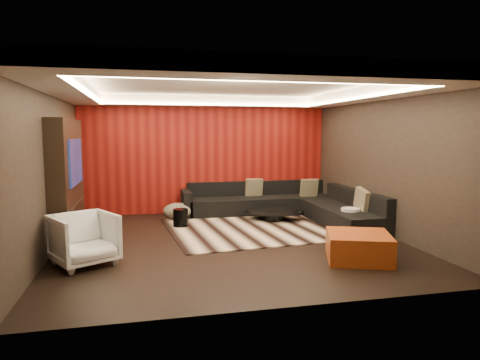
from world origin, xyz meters
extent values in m
cube|color=black|center=(0.00, 0.00, -0.01)|extent=(6.00, 6.00, 0.02)
cube|color=silver|center=(0.00, 0.00, 2.81)|extent=(6.00, 6.00, 0.02)
cube|color=black|center=(0.00, 3.01, 1.40)|extent=(6.00, 0.02, 2.80)
cube|color=black|center=(-3.01, 0.00, 1.40)|extent=(0.02, 6.00, 2.80)
cube|color=black|center=(3.01, 0.00, 1.40)|extent=(0.02, 6.00, 2.80)
cube|color=#6B0C0A|center=(0.00, 2.97, 1.40)|extent=(5.98, 0.05, 2.78)
cube|color=silver|center=(0.00, 2.70, 2.69)|extent=(6.00, 0.60, 0.22)
cube|color=silver|center=(0.00, -2.70, 2.69)|extent=(6.00, 0.60, 0.22)
cube|color=silver|center=(-2.70, 0.00, 2.69)|extent=(0.60, 4.80, 0.22)
cube|color=silver|center=(2.70, 0.00, 2.69)|extent=(0.60, 4.80, 0.22)
cube|color=#FFD899|center=(0.00, 2.36, 2.60)|extent=(4.80, 0.08, 0.04)
cube|color=#FFD899|center=(0.00, -2.36, 2.60)|extent=(4.80, 0.08, 0.04)
cube|color=#FFD899|center=(-2.36, 0.00, 2.60)|extent=(0.08, 4.80, 0.04)
cube|color=#FFD899|center=(2.36, 0.00, 2.60)|extent=(0.08, 4.80, 0.04)
cube|color=black|center=(-2.85, 0.60, 1.10)|extent=(0.30, 2.00, 2.20)
cube|color=black|center=(-2.69, 0.60, 1.45)|extent=(0.04, 1.30, 0.80)
cube|color=black|center=(-2.69, 0.60, 0.70)|extent=(0.04, 1.60, 0.04)
cube|color=beige|center=(0.96, 0.97, 0.01)|extent=(4.27, 3.37, 0.02)
cylinder|color=black|center=(1.31, 1.58, 0.13)|extent=(1.75, 1.75, 0.22)
cylinder|color=black|center=(-0.79, 1.40, 0.20)|extent=(0.36, 0.36, 0.36)
ellipsoid|color=beige|center=(-0.79, 2.22, 0.20)|extent=(0.84, 0.84, 0.35)
cylinder|color=silver|center=(2.50, 0.32, 0.23)|extent=(0.44, 0.44, 0.46)
cube|color=#923312|center=(1.70, -1.52, 0.21)|extent=(1.20, 1.20, 0.42)
imported|color=silver|center=(-2.41, -0.84, 0.39)|extent=(1.14, 1.15, 0.78)
cube|color=black|center=(1.25, 2.55, 0.20)|extent=(3.50, 0.90, 0.40)
cube|color=black|center=(1.25, 2.90, 0.57)|extent=(3.50, 0.20, 0.35)
cube|color=black|center=(2.55, 0.80, 0.20)|extent=(0.90, 2.60, 0.40)
cube|color=black|center=(2.90, 0.80, 0.57)|extent=(0.20, 2.60, 0.35)
cube|color=black|center=(-0.55, 2.55, 0.30)|extent=(0.20, 0.90, 0.60)
cube|color=beige|center=(2.76, 0.33, 0.62)|extent=(0.12, 0.50, 0.50)
cube|color=beige|center=(2.42, 2.31, 0.62)|extent=(0.42, 0.20, 0.44)
cube|color=beige|center=(1.13, 2.71, 0.62)|extent=(0.42, 0.20, 0.44)
camera|label=1|loc=(-1.52, -7.41, 1.98)|focal=32.00mm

